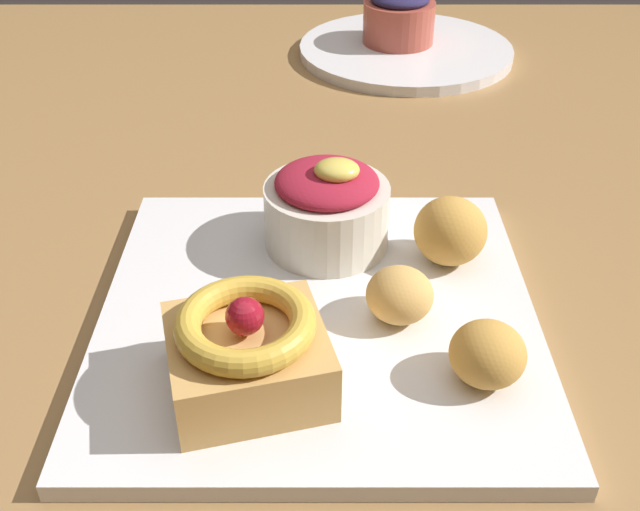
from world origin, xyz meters
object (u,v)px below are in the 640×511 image
Objects in this scene: back_plate at (408,50)px; berry_ramekin at (329,208)px; front_plate at (320,316)px; back_ramekin at (401,16)px; cake_slice at (249,350)px; fritter_middle at (489,354)px; fritter_back at (401,295)px; fritter_front at (452,231)px.

berry_ramekin is at bearing -103.10° from back_plate.
front_plate is 0.51m from back_ramekin.
cake_slice is at bearing -104.20° from back_plate.
berry_ramekin is at bearing 72.70° from cake_slice.
berry_ramekin is at bearing -101.63° from back_ramekin.
front_plate is 0.09m from cake_slice.
berry_ramekin is at bearing 85.38° from front_plate.
fritter_middle is 0.55m from back_plate.
fritter_back is at bearing -61.61° from berry_ramekin.
back_ramekin is (0.00, 0.44, 0.01)m from fritter_front.
fritter_middle is 0.53× the size of back_ramekin.
fritter_front is at bearing 43.78° from cake_slice.
cake_slice is 0.14m from fritter_middle.
berry_ramekin reaches higher than fritter_middle.
back_plate is (0.01, 0.55, -0.02)m from fritter_middle.
front_plate is at bearing -148.72° from fritter_front.
berry_ramekin is 0.10m from fritter_back.
fritter_middle is 0.07m from fritter_back.
fritter_front is at bearing 92.37° from fritter_middle.
fritter_back is at bearing -94.77° from back_ramekin.
fritter_middle is at bearing -33.28° from front_plate.
fritter_middle is at bearing -56.99° from berry_ramekin.
fritter_front is at bearing -90.30° from back_ramekin.
front_plate is 0.08m from berry_ramekin.
fritter_back is at bearing 129.16° from fritter_middle.
front_plate is 0.06m from fritter_back.
berry_ramekin is (0.01, 0.08, 0.04)m from front_plate.
fritter_middle reaches higher than front_plate.
front_plate is 6.34× the size of fritter_middle.
back_plate is (0.14, 0.56, -0.03)m from cake_slice.
fritter_middle is at bearing -89.74° from back_ramekin.
fritter_back is 0.50m from back_plate.
cake_slice reaches higher than fritter_back.
back_plate is 3.00× the size of back_ramekin.
front_plate and back_plate have the same top height.
fritter_front reaches higher than back_plate.
berry_ramekin is 2.01× the size of fritter_middle.
cake_slice is 0.11m from fritter_back.
front_plate is at bearing -100.59° from back_ramekin.
back_ramekin is (-0.00, 0.56, 0.01)m from fritter_middle.
back_plate is 0.04m from back_ramekin.
fritter_front is (0.13, 0.12, -0.00)m from cake_slice.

